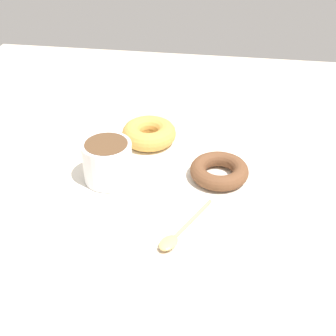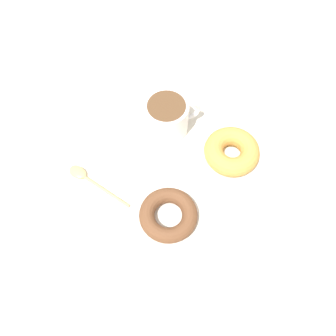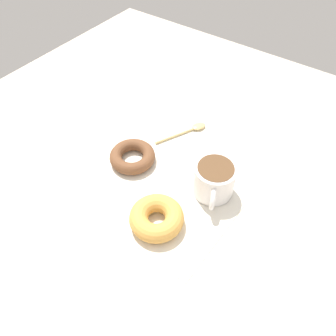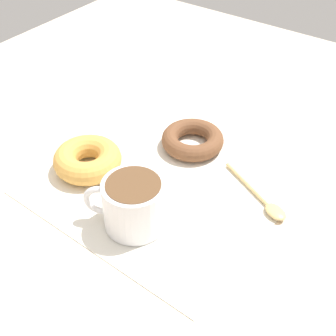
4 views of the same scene
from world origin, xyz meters
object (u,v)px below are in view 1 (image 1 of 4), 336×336
coffee_cup (107,160)px  donut_near_cup (149,133)px  donut_far (219,171)px  spoon (176,235)px

coffee_cup → donut_near_cup: size_ratio=1.02×
donut_near_cup → donut_far: size_ratio=1.03×
donut_near_cup → donut_far: (-10.03, -14.35, -0.46)cm
donut_near_cup → spoon: donut_near_cup is taller
coffee_cup → spoon: coffee_cup is taller
coffee_cup → spoon: bearing=-133.9°
coffee_cup → donut_far: bearing=-80.9°
donut_far → donut_near_cup: bearing=55.1°
donut_near_cup → spoon: (-26.37, -8.95, -1.44)cm
donut_far → coffee_cup: bearing=99.1°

